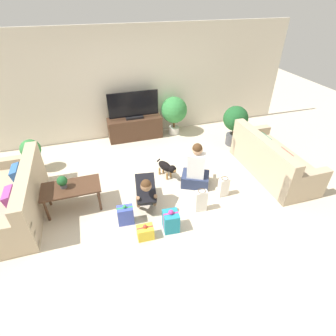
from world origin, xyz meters
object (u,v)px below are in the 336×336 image
at_px(gift_box_c, 126,215).
at_px(gift_bag_a, 223,187).
at_px(tv, 134,107).
at_px(coffee_table, 71,190).
at_px(sofa_left, 16,200).
at_px(potted_plant_back_right, 174,111).
at_px(sofa_right, 272,161).
at_px(tabletop_plant, 62,182).
at_px(potted_plant_corner_right, 235,121).
at_px(gift_box_a, 145,232).
at_px(gift_bag_b, 201,201).
at_px(potted_plant_corner_left, 32,153).
at_px(dog, 167,167).
at_px(gift_box_b, 171,221).
at_px(person_sitting, 196,170).
at_px(person_kneeling, 145,190).
at_px(tv_console, 135,128).

bearing_deg(gift_box_c, gift_bag_a, 4.75).
bearing_deg(tv, coffee_table, -124.60).
bearing_deg(tv, sofa_left, -139.24).
distance_m(potted_plant_back_right, gift_box_c, 3.37).
relative_size(sofa_right, tabletop_plant, 8.78).
height_order(potted_plant_corner_right, tabletop_plant, potted_plant_corner_right).
xyz_separation_m(gift_box_a, gift_bag_b, (1.06, 0.32, 0.10)).
xyz_separation_m(potted_plant_corner_left, dog, (2.58, -1.08, -0.17)).
bearing_deg(gift_box_b, person_sitting, 49.73).
bearing_deg(coffee_table, tabletop_plant, 168.95).
distance_m(person_kneeling, gift_box_c, 0.56).
bearing_deg(gift_bag_b, coffee_table, 160.92).
distance_m(gift_box_b, tabletop_plant, 1.91).
xyz_separation_m(tv, gift_bag_b, (0.54, -2.97, -0.64)).
height_order(sofa_left, gift_box_b, sofa_left).
height_order(potted_plant_back_right, gift_box_b, potted_plant_back_right).
height_order(sofa_right, coffee_table, sofa_right).
bearing_deg(person_sitting, gift_bag_b, 102.67).
height_order(sofa_left, tabletop_plant, sofa_left).
xyz_separation_m(gift_box_a, gift_box_b, (0.43, 0.05, 0.06)).
bearing_deg(sofa_right, potted_plant_back_right, 30.13).
height_order(coffee_table, gift_box_c, coffee_table).
relative_size(person_kneeling, gift_box_a, 2.92).
height_order(potted_plant_corner_right, gift_box_c, potted_plant_corner_right).
bearing_deg(sofa_left, potted_plant_corner_right, 103.06).
bearing_deg(tv, potted_plant_corner_right, -25.01).
distance_m(sofa_left, gift_box_c, 1.87).
bearing_deg(potted_plant_corner_right, potted_plant_corner_left, 176.90).
xyz_separation_m(person_kneeling, person_sitting, (1.05, 0.26, 0.02)).
relative_size(sofa_left, gift_box_a, 7.10).
bearing_deg(person_kneeling, potted_plant_back_right, 69.92).
relative_size(sofa_right, potted_plant_back_right, 1.98).
relative_size(tv, gift_bag_a, 3.07).
relative_size(sofa_right, gift_bag_b, 4.48).
relative_size(potted_plant_corner_left, potted_plant_back_right, 0.72).
bearing_deg(gift_box_b, person_kneeling, 109.82).
bearing_deg(tv, potted_plant_back_right, -2.80).
height_order(potted_plant_corner_left, person_kneeling, person_kneeling).
height_order(tv_console, potted_plant_corner_right, potted_plant_corner_right).
distance_m(tv, gift_bag_a, 3.01).
xyz_separation_m(coffee_table, gift_box_b, (1.46, -0.99, -0.23)).
bearing_deg(tv_console, gift_box_b, -91.48).
bearing_deg(gift_box_b, potted_plant_back_right, 70.85).
height_order(person_kneeling, person_sitting, person_sitting).
bearing_deg(potted_plant_corner_right, gift_box_b, -136.33).
bearing_deg(sofa_left, person_kneeling, 78.59).
xyz_separation_m(gift_bag_a, tabletop_plant, (-2.75, 0.50, 0.39)).
height_order(potted_plant_corner_left, person_sitting, person_sitting).
bearing_deg(gift_box_a, sofa_left, 149.10).
bearing_deg(dog, tv_console, 74.27).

